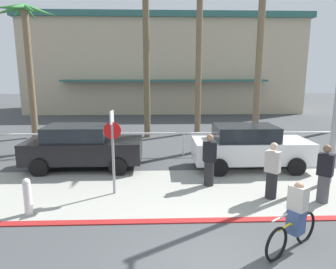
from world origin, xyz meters
The scene contains 17 objects.
ground_plane centered at (0.00, 10.00, 0.00)m, with size 80.00×80.00×0.00m, color #424447.
sidewalk_strip centered at (0.00, 4.20, 0.01)m, with size 44.00×4.00×0.02m, color #9E9E93.
curb_paint centered at (0.00, 2.20, 0.01)m, with size 44.00×0.24×0.03m, color maroon.
building_backdrop centered at (-0.48, 26.01, 4.39)m, with size 25.56×9.43×8.73m.
rail_fence centered at (0.00, 8.50, 0.84)m, with size 27.57×0.08×1.04m.
stop_sign_bike_lane centered at (-2.52, 4.05, 1.68)m, with size 0.52×0.56×2.56m.
bollard_1 centered at (-4.58, 2.73, 0.52)m, with size 0.20×0.20×1.00m.
palm_tree_1 centered at (-8.26, 12.68, 5.56)m, with size 3.26×3.21×7.27m.
palm_tree_2 centered at (-1.76, 12.54, 6.63)m, with size 3.36×3.08×8.89m.
palm_tree_3 centered at (1.35, 13.71, 6.16)m, with size 2.82×3.32×8.51m.
palm_tree_4 centered at (4.11, 11.17, 6.98)m, with size 3.14×3.45×9.68m.
car_black_1 centered at (-4.08, 6.67, 0.87)m, with size 4.40×2.02×1.69m.
car_white_2 centered at (2.35, 6.43, 0.87)m, with size 4.40×2.02×1.69m.
cyclist_yellow_0 centered at (1.65, 0.91, 0.69)m, with size 1.52×1.10×1.50m.
pedestrian_0 centered at (0.49, 4.63, 0.81)m, with size 0.42×0.35×1.74m.
pedestrian_1 centered at (3.52, 3.19, 0.79)m, with size 0.47×0.46×1.70m.
pedestrian_2 centered at (2.15, 3.52, 0.79)m, with size 0.47×0.47×1.70m.
Camera 1 is at (-1.21, -4.82, 3.66)m, focal length 32.56 mm.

